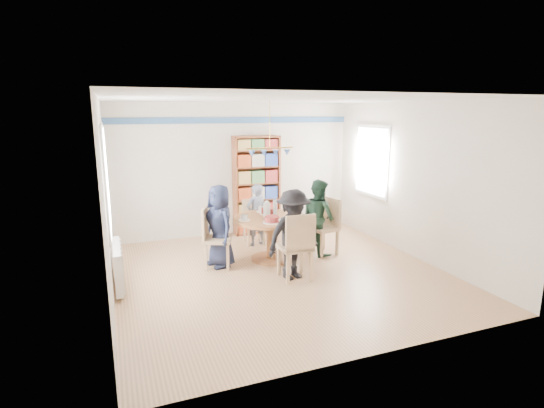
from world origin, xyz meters
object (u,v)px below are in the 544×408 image
radiator (118,266)px  chair_right (327,223)px  chair_left (212,235)px  chair_near (297,244)px  chair_far (253,219)px  person_right (318,217)px  person_far (256,215)px  dining_table (271,229)px  bookshelf (257,186)px  person_near (293,235)px  person_left (220,226)px

radiator → chair_right: size_ratio=0.99×
chair_left → chair_near: size_ratio=0.96×
chair_far → person_right: person_right is taller
chair_right → chair_far: (-1.04, 1.06, -0.08)m
radiator → person_far: person_far is taller
radiator → chair_far: 2.88m
person_far → chair_near: bearing=75.5°
chair_far → person_far: bearing=-85.2°
dining_table → chair_left: chair_left is taller
chair_left → person_far: (1.06, 0.87, 0.04)m
radiator → bookshelf: bookshelf is taller
dining_table → chair_left: bearing=-179.8°
dining_table → chair_far: bearing=89.2°
person_far → person_near: size_ratio=0.86×
chair_left → dining_table: bearing=0.2°
person_left → bookshelf: bookshelf is taller
person_far → bookshelf: size_ratio=0.59×
chair_left → person_far: size_ratio=0.84×
chair_near → radiator: bearing=165.8°
chair_near → person_right: (0.87, 1.02, 0.10)m
chair_right → chair_near: size_ratio=0.96×
chair_near → person_right: size_ratio=0.78×
chair_far → bookshelf: size_ratio=0.42×
dining_table → person_near: size_ratio=0.93×
person_right → person_far: 1.23m
chair_left → chair_far: chair_left is taller
person_near → person_left: bearing=119.7°
chair_left → chair_right: 2.08m
chair_right → chair_near: 1.41m
chair_far → bookshelf: 0.89m
person_left → chair_left: bearing=-93.0°
radiator → dining_table: 2.54m
radiator → dining_table: size_ratio=0.77×
dining_table → chair_left: (-1.03, -0.00, -0.00)m
chair_right → person_far: person_far is taller
chair_far → person_near: bearing=-90.1°
chair_near → person_left: size_ratio=0.77×
chair_left → chair_right: bearing=-0.9°
chair_left → person_near: 1.38m
person_near → dining_table: bearing=76.3°
person_near → person_right: bearing=31.3°
radiator → dining_table: dining_table is taller
person_right → person_far: bearing=34.3°
person_left → chair_near: bearing=27.5°
chair_right → person_near: 1.37m
person_left → chair_right: bearing=73.8°
chair_left → person_left: person_left is taller
dining_table → person_near: (0.01, -0.91, 0.14)m
person_left → chair_far: bearing=123.4°
dining_table → chair_right: chair_right is taller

